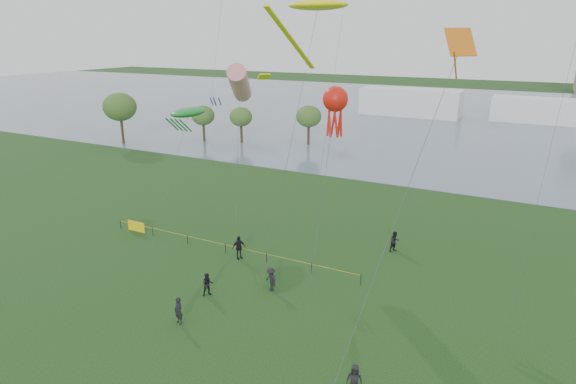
% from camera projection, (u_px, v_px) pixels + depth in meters
% --- Properties ---
extents(lake, '(400.00, 120.00, 0.08)m').
position_uv_depth(lake, '(468.00, 116.00, 109.48)').
color(lake, slate).
rests_on(lake, ground_plane).
extents(pavilion_left, '(22.00, 8.00, 6.00)m').
position_uv_depth(pavilion_left, '(411.00, 102.00, 109.51)').
color(pavilion_left, white).
rests_on(pavilion_left, ground_plane).
extents(pavilion_right, '(18.00, 7.00, 5.00)m').
position_uv_depth(pavilion_right, '(538.00, 110.00, 100.97)').
color(pavilion_right, white).
rests_on(pavilion_right, ground_plane).
extents(trees, '(33.07, 18.38, 8.55)m').
position_uv_depth(trees, '(193.00, 112.00, 80.21)').
color(trees, '#362A18').
rests_on(trees, ground_plane).
extents(fence, '(24.07, 0.07, 1.05)m').
position_uv_depth(fence, '(169.00, 234.00, 43.26)').
color(fence, black).
rests_on(fence, ground_plane).
extents(spectator_a, '(1.03, 1.04, 1.70)m').
position_uv_depth(spectator_a, '(208.00, 284.00, 33.88)').
color(spectator_a, black).
rests_on(spectator_a, ground_plane).
extents(spectator_b, '(1.34, 1.14, 1.80)m').
position_uv_depth(spectator_b, '(271.00, 279.00, 34.49)').
color(spectator_b, black).
rests_on(spectator_b, ground_plane).
extents(spectator_c, '(1.03, 1.22, 1.96)m').
position_uv_depth(spectator_c, '(239.00, 247.00, 39.48)').
color(spectator_c, black).
rests_on(spectator_c, ground_plane).
extents(spectator_d, '(0.96, 0.73, 1.74)m').
position_uv_depth(spectator_d, '(354.00, 380.00, 24.50)').
color(spectator_d, black).
rests_on(spectator_d, ground_plane).
extents(spectator_f, '(0.75, 0.57, 1.83)m').
position_uv_depth(spectator_f, '(179.00, 311.00, 30.55)').
color(spectator_f, black).
rests_on(spectator_f, ground_plane).
extents(spectator_g, '(1.07, 1.11, 1.80)m').
position_uv_depth(spectator_g, '(395.00, 242.00, 40.79)').
color(spectator_g, black).
rests_on(spectator_g, ground_plane).
extents(kite_stingray, '(4.61, 9.92, 20.01)m').
position_uv_depth(kite_stingray, '(317.00, 7.00, 34.90)').
color(kite_stingray, '#3F3F42').
extents(kite_windsock, '(4.20, 6.65, 15.33)m').
position_uv_depth(kite_windsock, '(239.00, 83.00, 43.20)').
color(kite_windsock, '#3F3F42').
extents(kite_creature, '(4.09, 11.88, 10.76)m').
position_uv_depth(kite_creature, '(188.00, 113.00, 47.50)').
color(kite_creature, '#3F3F42').
extents(kite_octopus, '(1.96, 7.06, 13.93)m').
position_uv_depth(kite_octopus, '(335.00, 100.00, 36.67)').
color(kite_octopus, '#3F3F42').
extents(kite_delta, '(3.39, 15.13, 17.93)m').
position_uv_depth(kite_delta, '(453.00, 64.00, 22.05)').
color(kite_delta, '#3F3F42').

